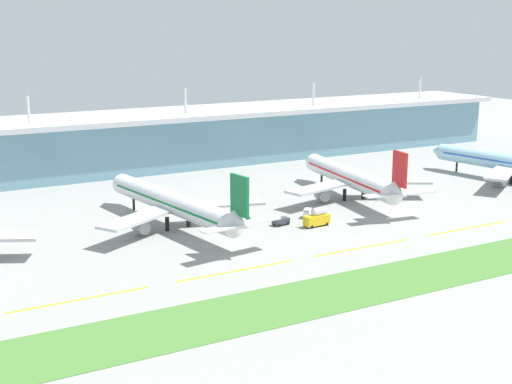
{
  "coord_description": "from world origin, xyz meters",
  "views": [
    {
      "loc": [
        -104.18,
        -133.73,
        51.92
      ],
      "look_at": [
        -11.52,
        33.19,
        7.0
      ],
      "focal_mm": 50.11,
      "sensor_mm": 36.0,
      "label": 1
    }
  ],
  "objects_px": {
    "airliner_near_middle": "(174,204)",
    "baggage_cart": "(307,213)",
    "airliner_far_middle": "(352,178)",
    "pushback_tug": "(281,221)",
    "fuel_truck": "(317,218)"
  },
  "relations": [
    {
      "from": "airliner_near_middle",
      "to": "baggage_cart",
      "type": "distance_m",
      "value": 37.09
    },
    {
      "from": "airliner_far_middle",
      "to": "pushback_tug",
      "type": "distance_m",
      "value": 37.43
    },
    {
      "from": "airliner_near_middle",
      "to": "pushback_tug",
      "type": "distance_m",
      "value": 28.43
    },
    {
      "from": "airliner_near_middle",
      "to": "baggage_cart",
      "type": "bearing_deg",
      "value": -13.68
    },
    {
      "from": "pushback_tug",
      "to": "baggage_cart",
      "type": "bearing_deg",
      "value": 15.25
    },
    {
      "from": "pushback_tug",
      "to": "fuel_truck",
      "type": "bearing_deg",
      "value": -35.02
    },
    {
      "from": "airliner_near_middle",
      "to": "airliner_far_middle",
      "type": "height_order",
      "value": "same"
    },
    {
      "from": "airliner_near_middle",
      "to": "baggage_cart",
      "type": "relative_size",
      "value": 17.61
    },
    {
      "from": "airliner_near_middle",
      "to": "airliner_far_middle",
      "type": "xyz_separation_m",
      "value": [
        59.46,
        3.23,
        -0.01
      ]
    },
    {
      "from": "baggage_cart",
      "to": "pushback_tug",
      "type": "height_order",
      "value": "baggage_cart"
    },
    {
      "from": "baggage_cart",
      "to": "fuel_truck",
      "type": "relative_size",
      "value": 0.52
    },
    {
      "from": "fuel_truck",
      "to": "airliner_far_middle",
      "type": "bearing_deg",
      "value": 37.72
    },
    {
      "from": "airliner_near_middle",
      "to": "pushback_tug",
      "type": "relative_size",
      "value": 14.23
    },
    {
      "from": "airliner_near_middle",
      "to": "fuel_truck",
      "type": "distance_m",
      "value": 37.64
    },
    {
      "from": "airliner_far_middle",
      "to": "fuel_truck",
      "type": "height_order",
      "value": "airliner_far_middle"
    }
  ]
}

